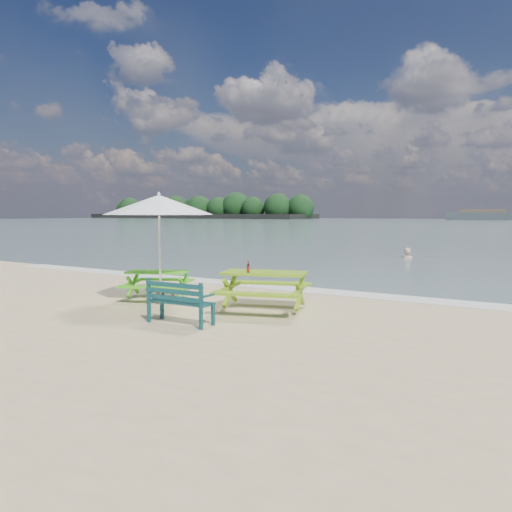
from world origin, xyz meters
The scene contains 9 objects.
foam_strip centered at (0.00, 4.60, 0.01)m, with size 22.00×0.90×0.01m, color silver.
island_headland centered at (-110.00, 140.00, 3.26)m, with size 90.00×22.00×7.60m.
picnic_table_left centered at (-1.51, 1.46, 0.32)m, with size 1.94×2.02×0.68m.
picnic_table_right centered at (1.35, 1.59, 0.40)m, with size 2.21×2.34×0.82m.
park_bench centered at (0.67, -0.29, 0.25)m, with size 1.30×0.48×0.79m.
side_table centered at (-1.20, 1.21, 0.17)m, with size 0.60×0.60×0.32m.
patio_umbrella centered at (-1.20, 1.21, 2.23)m, with size 2.99×2.99×2.45m.
beer_bottle centered at (1.16, 1.26, 0.91)m, with size 0.06×0.06×0.25m.
swimmer centered at (0.64, 15.57, -0.43)m, with size 0.67×0.45×1.79m.
Camera 1 is at (6.61, -7.29, 2.05)m, focal length 35.00 mm.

